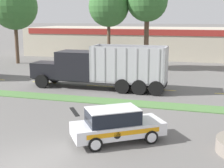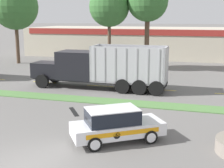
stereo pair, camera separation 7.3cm
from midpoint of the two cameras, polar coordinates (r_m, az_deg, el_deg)
The scene contains 10 objects.
ground_plane at distance 13.54m, azimuth -15.07°, elevation -14.07°, with size 600.00×600.00×0.00m, color slate.
grass_verge at distance 22.29m, azimuth -1.33°, elevation -3.13°, with size 120.00×1.64×0.06m, color #517F42.
centre_line_3 at distance 29.48m, azimuth -12.16°, elevation 0.30°, with size 2.40×0.14×0.01m, color yellow.
centre_line_4 at distance 27.34m, azimuth -2.16°, elevation -0.34°, with size 2.40×0.14×0.01m, color yellow.
centre_line_5 at distance 26.16m, azimuth 9.13°, elevation -1.06°, with size 2.40×0.14×0.01m, color yellow.
dump_truck_lead at distance 26.35m, azimuth -4.14°, elevation 2.82°, with size 11.59×2.68×3.65m.
rally_car at distance 15.07m, azimuth 0.82°, elevation -7.38°, with size 4.61×3.92×1.69m.
store_building_backdrop at distance 49.23m, azimuth 10.73°, elevation 7.53°, with size 43.94×12.10×4.33m.
tree_behind_left at distance 42.42m, azimuth -17.30°, elevation 14.11°, with size 5.79×5.79×11.56m.
tree_behind_centre at distance 35.70m, azimuth -0.45°, elevation 14.67°, with size 4.49×4.49×10.44m.
Camera 2 is at (6.63, -10.25, 5.87)m, focal length 50.00 mm.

